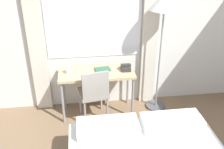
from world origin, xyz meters
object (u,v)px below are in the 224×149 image
at_px(desk_chair, 94,92).
at_px(telephone, 126,67).
at_px(mug, 68,70).
at_px(desk, 97,76).
at_px(book, 103,69).
at_px(standing_lamp, 164,10).

distance_m(desk_chair, telephone, 0.60).
height_order(desk_chair, mug, desk_chair).
distance_m(desk, desk_chair, 0.25).
bearing_deg(mug, book, 4.84).
bearing_deg(mug, standing_lamp, 0.98).
bearing_deg(desk, mug, 179.28).
bearing_deg(desk, telephone, 1.29).
bearing_deg(standing_lamp, desk_chair, -167.89).
height_order(desk_chair, telephone, desk_chair).
bearing_deg(desk_chair, telephone, 11.50).
distance_m(standing_lamp, book, 1.22).
xyz_separation_m(desk, telephone, (0.44, 0.01, 0.11)).
bearing_deg(book, desk, -153.09).
relative_size(desk, telephone, 6.38).
bearing_deg(book, standing_lamp, -1.30).
bearing_deg(mug, desk, -0.72).
relative_size(book, mug, 2.41).
distance_m(standing_lamp, mug, 1.60).
height_order(standing_lamp, mug, standing_lamp).
height_order(telephone, book, telephone).
bearing_deg(standing_lamp, mug, -179.02).
bearing_deg(desk_chair, standing_lamp, 1.77).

